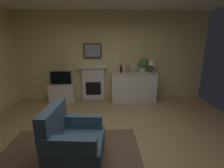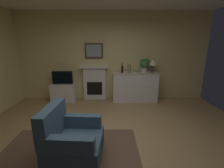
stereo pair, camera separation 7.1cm
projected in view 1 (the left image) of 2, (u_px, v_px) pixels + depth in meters
ground_plane at (115, 150)px, 2.81m from camera, size 6.05×5.31×0.10m
wall_rear at (111, 57)px, 4.97m from camera, size 6.05×0.06×2.75m
area_rug at (67, 165)px, 2.38m from camera, size 2.35×1.93×0.02m
fireplace_unit at (93, 83)px, 5.04m from camera, size 0.87×0.30×1.10m
framed_picture at (92, 51)px, 4.82m from camera, size 0.55×0.04×0.45m
sideboard_cabinet at (134, 87)px, 4.94m from camera, size 1.40×0.49×0.93m
table_lamp at (151, 63)px, 4.76m from camera, size 0.26×0.26×0.40m
wine_bottle at (121, 69)px, 4.76m from camera, size 0.08×0.08×0.29m
wine_glass_left at (132, 69)px, 4.76m from camera, size 0.07×0.07×0.16m
wine_glass_center at (136, 69)px, 4.75m from camera, size 0.07×0.07×0.16m
wine_glass_right at (139, 68)px, 4.78m from camera, size 0.07×0.07×0.16m
vase_decorative at (128, 68)px, 4.73m from camera, size 0.11×0.11×0.28m
tv_cabinet at (62, 93)px, 4.92m from camera, size 0.75×0.42×0.57m
tv_set at (61, 78)px, 4.77m from camera, size 0.62×0.07×0.40m
potted_plant_small at (143, 64)px, 4.80m from camera, size 0.30×0.30×0.43m
armchair at (72, 140)px, 2.36m from camera, size 0.86×0.83×0.92m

